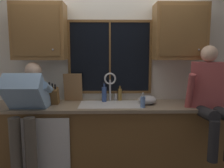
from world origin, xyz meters
name	(u,v)px	position (x,y,z in m)	size (l,w,h in m)	color
back_wall	(108,75)	(0.00, 0.06, 1.27)	(5.39, 0.12, 2.55)	silver
window_glass	(110,57)	(0.03, -0.01, 1.52)	(1.10, 0.02, 0.95)	black
window_frame_top	(110,21)	(0.03, -0.02, 2.02)	(1.17, 0.02, 0.04)	brown
window_frame_bottom	(110,92)	(0.03, -0.02, 1.03)	(1.17, 0.02, 0.04)	brown
window_frame_left	(69,57)	(-0.53, -0.02, 1.52)	(0.04, 0.02, 0.95)	brown
window_frame_right	(151,57)	(0.60, -0.02, 1.52)	(0.04, 0.02, 0.95)	brown
window_mullion_center	(110,57)	(0.03, -0.02, 1.52)	(0.02, 0.02, 0.95)	brown
lower_cabinet_run	(108,139)	(0.00, -0.29, 0.44)	(2.99, 0.58, 0.88)	brown
countertop	(108,106)	(0.00, -0.31, 0.90)	(3.05, 0.62, 0.04)	gray
dishwasher_front	(45,148)	(-0.76, -0.61, 0.46)	(0.60, 0.02, 0.74)	white
upper_cabinet_left	(40,32)	(-0.88, -0.17, 1.86)	(0.67, 0.36, 0.72)	olive
upper_cabinet_right	(180,32)	(0.95, -0.17, 1.86)	(0.67, 0.36, 0.72)	olive
sink	(110,112)	(0.03, -0.30, 0.82)	(0.80, 0.46, 0.21)	silver
faucet	(111,83)	(0.04, -0.12, 1.17)	(0.18, 0.09, 0.40)	silver
person_standing	(27,109)	(-0.95, -0.57, 0.93)	(0.53, 0.72, 1.47)	#595147
person_sitting_on_counter	(211,94)	(1.23, -0.57, 1.10)	(0.54, 0.66, 1.26)	#262628
knife_block	(54,96)	(-0.70, -0.28, 1.03)	(0.12, 0.18, 0.32)	brown
cutting_board	(73,87)	(-0.48, -0.09, 1.11)	(0.25, 0.02, 0.39)	#997047
mixing_bowl	(148,100)	(0.52, -0.28, 0.97)	(0.24, 0.24, 0.12)	#B7B7BC
soap_dispenser	(143,102)	(0.43, -0.48, 0.99)	(0.06, 0.07, 0.19)	#668CCC
bottle_green_glass	(120,94)	(0.17, -0.06, 1.01)	(0.05, 0.05, 0.22)	olive
bottle_tall_clear	(104,94)	(-0.05, -0.13, 1.03)	(0.06, 0.06, 0.27)	#334C8C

